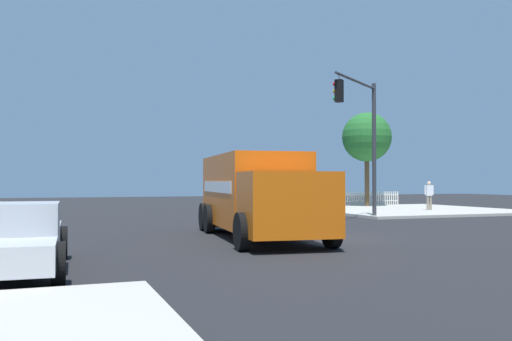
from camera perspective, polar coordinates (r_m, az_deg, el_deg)
ground_plane at (r=17.75m, az=6.34°, el=-6.95°), size 100.00×100.00×0.00m
sidewalk_corner_near at (r=34.64m, az=15.26°, el=-3.97°), size 11.54×11.54×0.14m
delivery_truck at (r=17.51m, az=0.20°, el=-2.43°), size 3.52×7.90×2.66m
traffic_light_primary at (r=26.20m, az=11.07°, el=4.58°), size 3.84×3.01×6.47m
pickup_silver at (r=11.86m, az=-24.50°, el=-6.20°), size 2.41×5.27×1.38m
pedestrian_near_corner at (r=33.70m, az=17.52°, el=-2.30°), size 0.50×0.33×1.67m
picket_fence_run at (r=39.22m, az=10.50°, el=-2.86°), size 6.76×0.05×0.95m
shade_tree_near at (r=38.15m, az=11.42°, el=3.38°), size 3.34×3.34×6.36m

